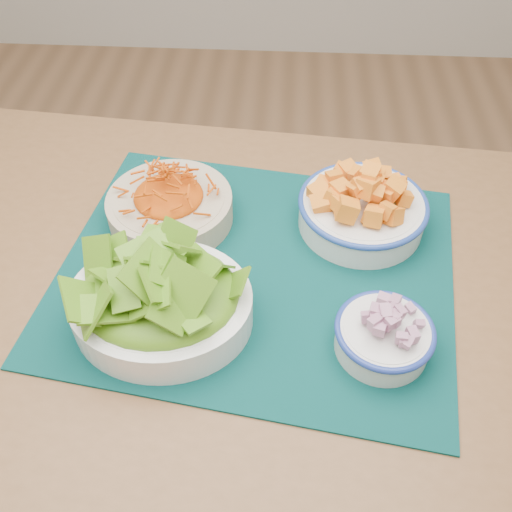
{
  "coord_description": "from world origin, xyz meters",
  "views": [
    {
      "loc": [
        0.17,
        -0.8,
        1.43
      ],
      "look_at": [
        0.14,
        -0.2,
        0.78
      ],
      "focal_mm": 40.0,
      "sensor_mm": 36.0,
      "label": 1
    }
  ],
  "objects": [
    {
      "name": "onion_bowl",
      "position": [
        0.32,
        -0.33,
        0.79
      ],
      "size": [
        0.17,
        0.17,
        0.07
      ],
      "rotation": [
        0.0,
        0.0,
        0.38
      ],
      "color": "silver",
      "rests_on": "placemat"
    },
    {
      "name": "squash_bowl",
      "position": [
        0.31,
        -0.08,
        0.8
      ],
      "size": [
        0.22,
        0.22,
        0.1
      ],
      "rotation": [
        0.0,
        0.0,
        -0.01
      ],
      "color": "white",
      "rests_on": "placemat"
    },
    {
      "name": "ground",
      "position": [
        0.0,
        0.0,
        0.0
      ],
      "size": [
        4.0,
        4.0,
        0.0
      ],
      "primitive_type": "plane",
      "color": "#AB7B53",
      "rests_on": "ground"
    },
    {
      "name": "placemat",
      "position": [
        0.14,
        -0.2,
        0.75
      ],
      "size": [
        0.68,
        0.58,
        0.0
      ],
      "primitive_type": "cube",
      "rotation": [
        0.0,
        0.0,
        -0.14
      ],
      "color": "black",
      "rests_on": "table"
    },
    {
      "name": "table",
      "position": [
        0.06,
        -0.25,
        0.66
      ],
      "size": [
        1.4,
        1.0,
        0.75
      ],
      "rotation": [
        0.0,
        0.0,
        -0.09
      ],
      "color": "brown",
      "rests_on": "ground"
    },
    {
      "name": "carrot_bowl",
      "position": [
        -0.02,
        -0.09,
        0.79
      ],
      "size": [
        0.22,
        0.22,
        0.08
      ],
      "rotation": [
        0.0,
        0.0,
        -0.06
      ],
      "color": "#BEAB8D",
      "rests_on": "placemat"
    },
    {
      "name": "lettuce_bowl",
      "position": [
        0.01,
        -0.3,
        0.81
      ],
      "size": [
        0.27,
        0.23,
        0.13
      ],
      "rotation": [
        0.0,
        0.0,
        -0.04
      ],
      "color": "white",
      "rests_on": "placemat"
    }
  ]
}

